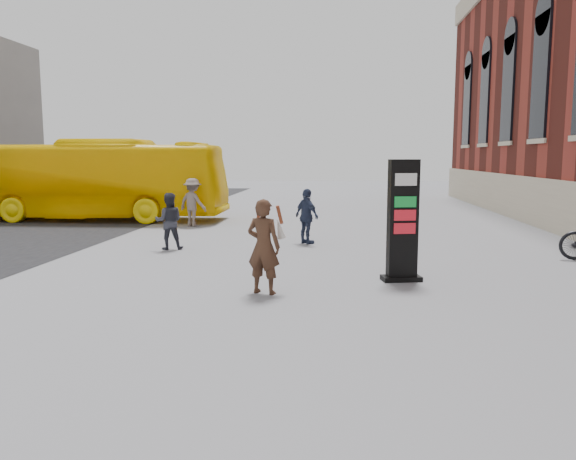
# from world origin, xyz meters

# --- Properties ---
(ground) EXTENTS (100.00, 100.00, 0.00)m
(ground) POSITION_xyz_m (0.00, 0.00, 0.00)
(ground) COLOR #9E9EA3
(info_pylon) EXTENTS (0.88, 0.56, 2.53)m
(info_pylon) POSITION_xyz_m (3.44, 1.79, 1.26)
(info_pylon) COLOR black
(info_pylon) RESTS_ON ground
(woman) EXTENTS (0.81, 0.77, 1.81)m
(woman) POSITION_xyz_m (0.72, 0.45, 0.93)
(woman) COLOR #382414
(woman) RESTS_ON ground
(bus) EXTENTS (11.72, 2.85, 3.26)m
(bus) POSITION_xyz_m (-8.34, 12.12, 1.63)
(bus) COLOR #FED303
(bus) RESTS_ON road
(pedestrian_a) EXTENTS (0.89, 0.76, 1.59)m
(pedestrian_a) POSITION_xyz_m (-2.60, 5.26, 0.79)
(pedestrian_a) COLOR #2F313B
(pedestrian_a) RESTS_ON ground
(pedestrian_b) EXTENTS (1.33, 1.09, 1.79)m
(pedestrian_b) POSITION_xyz_m (-3.28, 10.40, 0.89)
(pedestrian_b) COLOR gray
(pedestrian_b) RESTS_ON ground
(pedestrian_c) EXTENTS (0.95, 0.98, 1.64)m
(pedestrian_c) POSITION_xyz_m (1.18, 6.61, 0.82)
(pedestrian_c) COLOR #2B344F
(pedestrian_c) RESTS_ON ground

